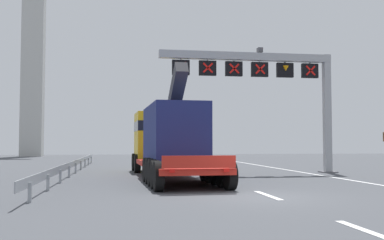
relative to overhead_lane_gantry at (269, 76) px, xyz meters
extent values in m
plane|color=#424449|center=(-4.03, -11.02, -5.72)|extent=(112.00, 112.00, 0.00)
cube|color=silver|center=(-3.68, -17.02, -5.71)|extent=(0.20, 2.60, 0.01)
cube|color=silver|center=(-3.68, -10.72, -5.71)|extent=(0.20, 2.60, 0.01)
cube|color=silver|center=(-3.68, -4.41, -5.71)|extent=(0.20, 2.60, 0.01)
cube|color=silver|center=(-3.68, 1.89, -5.71)|extent=(0.20, 2.60, 0.01)
cube|color=silver|center=(-3.68, 8.20, -5.71)|extent=(0.20, 2.60, 0.01)
cube|color=silver|center=(-3.68, 14.50, -5.71)|extent=(0.20, 2.60, 0.01)
cube|color=silver|center=(-3.68, 20.81, -5.71)|extent=(0.20, 2.60, 0.01)
cube|color=silver|center=(-3.68, 27.12, -5.71)|extent=(0.20, 2.60, 0.01)
cube|color=silver|center=(-3.68, 33.42, -5.71)|extent=(0.20, 2.60, 0.01)
cube|color=silver|center=(-3.68, 39.73, -5.71)|extent=(0.20, 2.60, 0.01)
cube|color=silver|center=(-3.68, 46.03, -5.71)|extent=(0.20, 2.60, 0.01)
cube|color=silver|center=(-3.68, 52.34, -5.71)|extent=(0.20, 2.60, 0.01)
cube|color=silver|center=(-3.68, 58.64, -5.71)|extent=(0.20, 2.60, 0.01)
cube|color=silver|center=(2.17, 0.98, -5.71)|extent=(0.20, 63.00, 0.01)
cube|color=#9EA0A5|center=(3.63, 0.00, -2.17)|extent=(0.40, 0.40, 7.10)
cube|color=slate|center=(3.63, 0.00, -5.68)|extent=(0.90, 0.90, 0.08)
cube|color=#9EA0A5|center=(-1.34, 0.00, 1.13)|extent=(10.34, 0.44, 0.44)
cube|color=#4C4C51|center=(-0.54, 0.00, 1.53)|extent=(0.28, 0.40, 0.28)
cube|color=black|center=(2.57, 0.00, 0.38)|extent=(1.00, 0.24, 0.86)
cube|color=#9EA0A5|center=(2.57, 0.00, 0.86)|extent=(0.08, 0.08, 0.16)
cube|color=red|center=(2.57, -0.13, 0.38)|extent=(0.61, 0.02, 0.61)
cube|color=red|center=(2.57, -0.13, 0.38)|extent=(0.61, 0.02, 0.61)
cube|color=black|center=(1.01, 0.00, 0.38)|extent=(1.00, 0.24, 0.86)
cube|color=#9EA0A5|center=(1.01, 0.00, 0.86)|extent=(0.08, 0.08, 0.16)
cone|color=orange|center=(1.01, -0.13, 0.47)|extent=(0.36, 0.36, 0.30)
cube|color=black|center=(-0.56, 0.00, 0.38)|extent=(1.00, 0.24, 0.86)
cube|color=#9EA0A5|center=(-0.56, 0.00, 0.86)|extent=(0.08, 0.08, 0.16)
cube|color=red|center=(-0.56, -0.13, 0.38)|extent=(0.61, 0.02, 0.61)
cube|color=red|center=(-0.56, -0.13, 0.38)|extent=(0.61, 0.02, 0.61)
cube|color=black|center=(-2.12, 0.00, 0.38)|extent=(1.00, 0.24, 0.86)
cube|color=#9EA0A5|center=(-2.12, 0.00, 0.86)|extent=(0.08, 0.08, 0.16)
cube|color=red|center=(-2.12, -0.13, 0.38)|extent=(0.61, 0.02, 0.61)
cube|color=red|center=(-2.12, -0.13, 0.38)|extent=(0.61, 0.02, 0.61)
cube|color=black|center=(-3.69, 0.00, 0.38)|extent=(1.00, 0.24, 0.86)
cube|color=#9EA0A5|center=(-3.69, 0.00, 0.86)|extent=(0.08, 0.08, 0.16)
cube|color=red|center=(-3.69, -0.13, 0.38)|extent=(0.61, 0.02, 0.61)
cube|color=red|center=(-3.69, -0.13, 0.38)|extent=(0.61, 0.02, 0.61)
cube|color=black|center=(-5.25, 0.00, 0.38)|extent=(1.00, 0.24, 0.86)
cube|color=#9EA0A5|center=(-5.25, 0.00, 0.86)|extent=(0.08, 0.08, 0.16)
cube|color=red|center=(-5.25, -0.13, 0.38)|extent=(0.61, 0.02, 0.61)
cube|color=red|center=(-5.25, -0.13, 0.38)|extent=(0.61, 0.02, 0.61)
cube|color=red|center=(-6.09, -4.43, -4.99)|extent=(3.28, 10.52, 0.24)
cube|color=red|center=(-5.84, -9.70, -4.62)|extent=(2.66, 0.20, 0.44)
cylinder|color=black|center=(-7.22, -8.99, -5.17)|extent=(0.37, 1.11, 1.10)
cylinder|color=black|center=(-4.53, -8.86, -5.17)|extent=(0.37, 1.11, 1.10)
cylinder|color=black|center=(-7.27, -7.94, -5.17)|extent=(0.37, 1.11, 1.10)
cylinder|color=black|center=(-4.58, -7.81, -5.17)|extent=(0.37, 1.11, 1.10)
cylinder|color=black|center=(-7.32, -6.89, -5.17)|extent=(0.37, 1.11, 1.10)
cylinder|color=black|center=(-4.63, -6.76, -5.17)|extent=(0.37, 1.11, 1.10)
cylinder|color=black|center=(-7.37, -5.84, -5.17)|extent=(0.37, 1.11, 1.10)
cylinder|color=black|center=(-4.67, -5.72, -5.17)|extent=(0.37, 1.11, 1.10)
cylinder|color=black|center=(-7.42, -4.79, -5.17)|extent=(0.37, 1.11, 1.10)
cylinder|color=black|center=(-4.72, -4.67, -5.17)|extent=(0.37, 1.11, 1.10)
cube|color=gold|center=(-6.42, 2.66, -3.62)|extent=(2.72, 3.32, 3.10)
cube|color=black|center=(-6.42, 2.66, -2.92)|extent=(2.75, 3.34, 0.60)
cylinder|color=black|center=(-7.75, 3.48, -5.17)|extent=(0.39, 1.11, 1.10)
cylinder|color=black|center=(-5.17, 3.60, -5.17)|extent=(0.39, 1.11, 1.10)
cylinder|color=black|center=(-7.65, 1.48, -5.17)|extent=(0.39, 1.11, 1.10)
cylinder|color=black|center=(-5.08, 1.60, -5.17)|extent=(0.39, 1.11, 1.10)
cube|color=navy|center=(-6.10, -4.03, -3.52)|extent=(2.64, 5.82, 2.70)
cube|color=#2D2D33|center=(-6.06, -4.89, -1.57)|extent=(0.70, 2.97, 2.29)
cube|color=red|center=(-6.82, -9.79, -4.92)|extent=(0.20, 0.07, 0.12)
cube|color=red|center=(-4.86, -9.70, -4.92)|extent=(0.20, 0.07, 0.12)
cube|color=#999EA3|center=(-11.27, 1.61, -5.12)|extent=(0.04, 29.27, 0.32)
cube|color=#999EA3|center=(-11.21, -11.40, -5.42)|extent=(0.10, 0.10, 0.60)
cube|color=#999EA3|center=(-11.21, -8.14, -5.42)|extent=(0.10, 0.10, 0.60)
cube|color=#999EA3|center=(-11.21, -4.89, -5.42)|extent=(0.10, 0.10, 0.60)
cube|color=#999EA3|center=(-11.21, -1.64, -5.42)|extent=(0.10, 0.10, 0.60)
cube|color=#999EA3|center=(-11.21, 1.61, -5.42)|extent=(0.10, 0.10, 0.60)
cube|color=#999EA3|center=(-11.21, 4.86, -5.42)|extent=(0.10, 0.10, 0.60)
cube|color=#999EA3|center=(-11.21, 8.12, -5.42)|extent=(0.10, 0.10, 0.60)
cube|color=#999EA3|center=(-11.21, 11.37, -5.42)|extent=(0.10, 0.10, 0.60)
cube|color=#999EA3|center=(-11.21, 14.62, -5.42)|extent=(0.10, 0.10, 0.60)
cube|color=#B7B7B2|center=(-20.48, 36.70, 14.27)|extent=(2.80, 2.00, 39.98)
camera|label=1|loc=(-8.51, -25.26, -3.96)|focal=41.85mm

